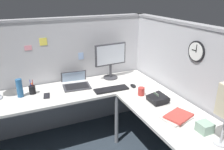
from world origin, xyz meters
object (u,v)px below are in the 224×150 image
coffee_mug (141,91)px  tissue_box (205,127)px  computer_mouse (133,86)px  office_phone (158,99)px  thermos_flask (20,88)px  book_stack (177,117)px  laptop (75,83)px  cell_phone (47,96)px  wall_clock (197,51)px  monitor (111,58)px  keyboard (111,89)px  pen_cup (32,90)px

coffee_mug → tissue_box: 0.88m
computer_mouse → office_phone: size_ratio=0.50×
thermos_flask → book_stack: 1.79m
laptop → computer_mouse: 0.76m
thermos_flask → coffee_mug: (1.32, -0.54, -0.06)m
cell_phone → wall_clock: (1.46, -0.80, 0.58)m
thermos_flask → monitor: bearing=5.2°
keyboard → book_stack: 0.93m
pen_cup → wall_clock: size_ratio=0.82×
cell_phone → computer_mouse: bearing=0.1°
coffee_mug → tissue_box: coffee_mug is taller
pen_cup → office_phone: bearing=-32.5°
pen_cup → coffee_mug: bearing=-25.7°
computer_mouse → pen_cup: pen_cup is taller
computer_mouse → wall_clock: (0.39, -0.61, 0.57)m
monitor → laptop: 0.59m
pen_cup → coffee_mug: pen_cup is taller
coffee_mug → wall_clock: wall_clock is taller
computer_mouse → office_phone: (0.05, -0.48, 0.02)m
thermos_flask → wall_clock: (1.74, -0.91, 0.47)m
wall_clock → tissue_box: bearing=-120.1°
keyboard → thermos_flask: 1.09m
cell_phone → thermos_flask: thermos_flask is taller
monitor → keyboard: monitor is taller
computer_mouse → book_stack: size_ratio=0.32×
pen_cup → wall_clock: (1.60, -0.94, 0.53)m
coffee_mug → tissue_box: size_ratio=0.80×
monitor → wall_clock: 1.18m
keyboard → pen_cup: (-0.91, 0.29, 0.04)m
tissue_box → book_stack: bearing=106.4°
cell_phone → laptop: bearing=35.9°
coffee_mug → cell_phone: bearing=157.5°
monitor → thermos_flask: (-1.21, -0.11, -0.18)m
thermos_flask → cell_phone: bearing=-22.0°
tissue_box → wall_clock: 0.79m
wall_clock → keyboard: bearing=136.9°
laptop → tissue_box: laptop is taller
laptop → book_stack: laptop is taller
keyboard → coffee_mug: coffee_mug is taller
monitor → laptop: bearing=-177.5°
book_stack → computer_mouse: bearing=91.3°
pen_cup → book_stack: (1.23, -1.17, -0.03)m
monitor → keyboard: 0.50m
computer_mouse → wall_clock: wall_clock is taller
monitor → tissue_box: 1.56m
laptop → book_stack: size_ratio=1.26×
tissue_box → wall_clock: (0.29, 0.50, 0.54)m
office_phone → pen_cup: bearing=147.5°
coffee_mug → laptop: bearing=135.2°
book_stack → wall_clock: bearing=32.4°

